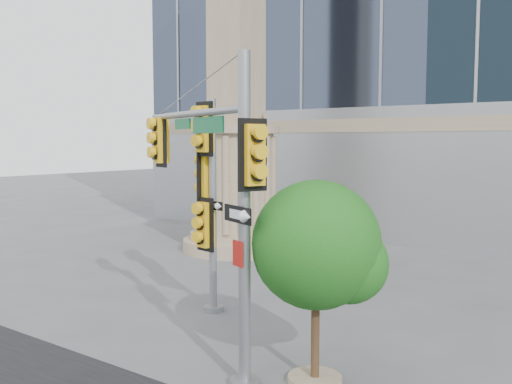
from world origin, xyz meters
The scene contains 5 objects.
ground centered at (0.00, 0.00, 0.00)m, with size 120.00×120.00×0.00m, color #545456.
monument centered at (-6.00, 9.00, 5.52)m, with size 4.40×4.40×16.60m.
main_signal_pole centered at (1.17, -0.77, 3.78)m, with size 4.47×2.19×6.10m.
secondary_signal_pole centered at (-1.38, 1.89, 3.29)m, with size 0.97×0.83×5.59m.
street_tree centered at (3.20, -0.28, 2.51)m, with size 2.44×2.39×3.81m.
Camera 1 is at (8.36, -9.29, 4.51)m, focal length 40.00 mm.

